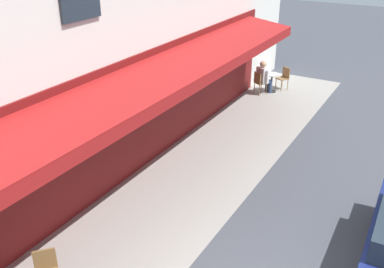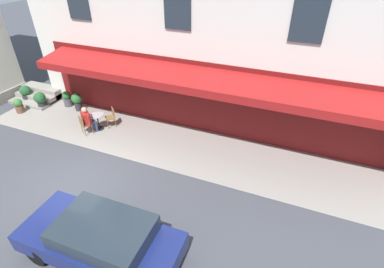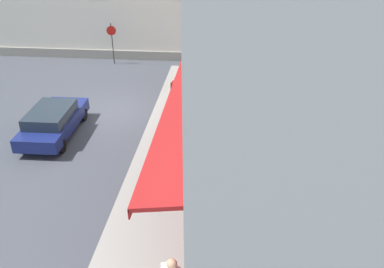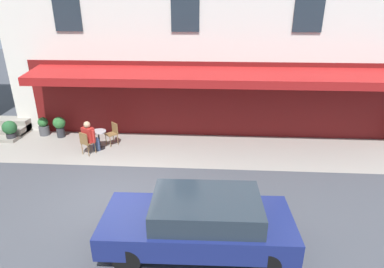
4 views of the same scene
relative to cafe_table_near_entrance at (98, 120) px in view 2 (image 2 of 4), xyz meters
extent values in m
plane|color=#42444C|center=(-1.64, 3.23, -0.49)|extent=(70.00, 70.00, 0.00)
cube|color=gray|center=(-4.89, -0.17, -0.49)|extent=(20.50, 3.20, 0.01)
cube|color=maroon|center=(-4.64, -1.74, 1.11)|extent=(16.00, 0.06, 3.20)
cube|color=maroon|center=(-4.64, -0.92, 2.36)|extent=(15.00, 1.70, 0.36)
cube|color=maroon|center=(-4.64, -0.09, 2.13)|extent=(15.00, 0.04, 0.28)
cube|color=#232D38|center=(-7.97, -1.73, 4.71)|extent=(1.10, 0.06, 1.70)
cube|color=#232D38|center=(-3.31, -1.73, 4.71)|extent=(1.10, 0.06, 1.70)
cube|color=gray|center=(4.96, -0.97, -0.42)|extent=(2.40, 1.40, 0.15)
cube|color=gray|center=(4.96, -1.32, -0.27)|extent=(2.40, 1.05, 0.30)
cube|color=gray|center=(4.96, -1.67, -0.12)|extent=(2.40, 0.70, 0.45)
cylinder|color=black|center=(0.00, 0.00, -0.48)|extent=(0.40, 0.40, 0.03)
cylinder|color=black|center=(0.00, 0.00, -0.13)|extent=(0.06, 0.06, 0.72)
cylinder|color=#B7B7BC|center=(0.00, 0.00, 0.24)|extent=(0.60, 0.60, 0.03)
cylinder|color=olive|center=(0.03, 0.42, -0.27)|extent=(0.03, 0.03, 0.45)
cylinder|color=olive|center=(0.33, 0.26, -0.27)|extent=(0.03, 0.03, 0.45)
cylinder|color=olive|center=(0.19, 0.72, -0.27)|extent=(0.03, 0.03, 0.45)
cylinder|color=olive|center=(0.49, 0.56, -0.27)|extent=(0.03, 0.03, 0.45)
cube|color=olive|center=(0.26, 0.49, -0.02)|extent=(0.54, 0.54, 0.04)
cube|color=olive|center=(0.34, 0.65, 0.21)|extent=(0.37, 0.22, 0.42)
cylinder|color=olive|center=(-0.13, -0.39, -0.27)|extent=(0.03, 0.03, 0.45)
cylinder|color=olive|center=(-0.38, -0.16, -0.27)|extent=(0.03, 0.03, 0.45)
cylinder|color=olive|center=(-0.36, -0.65, -0.27)|extent=(0.03, 0.03, 0.45)
cylinder|color=olive|center=(-0.61, -0.42, -0.27)|extent=(0.03, 0.03, 0.45)
cube|color=olive|center=(-0.37, -0.40, -0.02)|extent=(0.57, 0.57, 0.04)
cube|color=olive|center=(-0.49, -0.54, 0.21)|extent=(0.32, 0.30, 0.42)
cylinder|color=navy|center=(-0.01, 0.18, -0.26)|extent=(0.15, 0.15, 0.47)
cylinder|color=navy|center=(0.07, 0.33, 0.00)|extent=(0.29, 0.36, 0.16)
cylinder|color=navy|center=(0.15, 0.10, -0.26)|extent=(0.15, 0.15, 0.47)
cylinder|color=navy|center=(0.23, 0.25, 0.00)|extent=(0.29, 0.36, 0.16)
cube|color=red|center=(0.23, 0.43, 0.28)|extent=(0.53, 0.45, 0.56)
sphere|color=tan|center=(0.23, 0.43, 0.68)|extent=(0.25, 0.25, 0.25)
cylinder|color=red|center=(-0.02, 0.56, 0.26)|extent=(0.10, 0.10, 0.49)
cylinder|color=red|center=(0.48, 0.30, 0.26)|extent=(0.10, 0.10, 0.49)
cylinder|color=#2D2D33|center=(3.97, -0.53, -0.31)|extent=(0.37, 0.37, 0.36)
sphere|color=#23562D|center=(3.97, -0.53, 0.11)|extent=(0.57, 0.57, 0.57)
cylinder|color=#2D2D33|center=(2.10, -1.09, -0.27)|extent=(0.33, 0.33, 0.44)
sphere|color=#2D6B33|center=(2.10, -1.09, 0.17)|extent=(0.51, 0.51, 0.51)
cylinder|color=#2D2D33|center=(5.41, -0.93, -0.32)|extent=(0.47, 0.47, 0.33)
sphere|color=#23562D|center=(5.41, -0.93, 0.08)|extent=(0.57, 0.57, 0.57)
cylinder|color=#4C4C51|center=(2.93, -1.28, -0.28)|extent=(0.44, 0.44, 0.42)
sphere|color=#2D6B33|center=(2.93, -1.28, 0.11)|extent=(0.42, 0.42, 0.42)
cylinder|color=brown|center=(4.68, 0.20, -0.31)|extent=(0.39, 0.39, 0.36)
sphere|color=#3D7A38|center=(4.68, 0.20, 0.05)|extent=(0.41, 0.41, 0.41)
cube|color=navy|center=(-4.14, 5.26, 0.08)|extent=(4.34, 1.89, 0.55)
cube|color=#232D38|center=(-4.34, 5.26, 0.60)|extent=(2.44, 1.65, 0.48)
cylinder|color=black|center=(-2.67, 4.49, -0.19)|extent=(0.60, 0.20, 0.60)
cylinder|color=black|center=(-2.70, 6.09, -0.19)|extent=(0.60, 0.20, 0.60)
cylinder|color=black|center=(-5.57, 4.43, -0.19)|extent=(0.60, 0.20, 0.60)
camera|label=1|loc=(3.34, 4.76, 5.61)|focal=40.26mm
camera|label=2|loc=(-8.17, 8.75, 6.64)|focal=26.93mm
camera|label=3|loc=(-19.05, -2.18, 8.16)|focal=37.62mm
camera|label=4|loc=(-4.39, 11.09, 4.70)|focal=29.21mm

